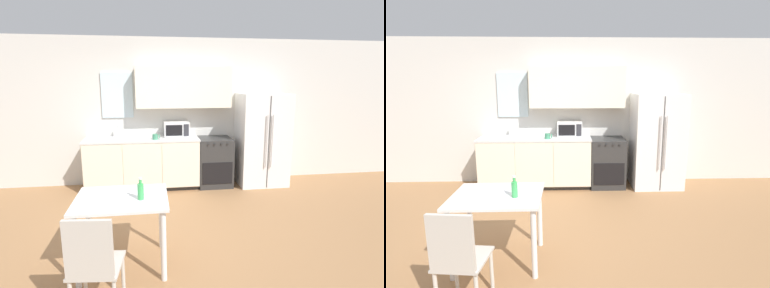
% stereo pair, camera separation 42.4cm
% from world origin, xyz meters
% --- Properties ---
extents(ground_plane, '(12.00, 12.00, 0.00)m').
position_xyz_m(ground_plane, '(0.00, 0.00, 0.00)').
color(ground_plane, '#9E7047').
extents(wall_back, '(12.00, 0.38, 2.70)m').
position_xyz_m(wall_back, '(0.06, 2.01, 1.43)').
color(wall_back, silver).
rests_on(wall_back, ground_plane).
extents(kitchen_counter, '(2.02, 0.64, 0.93)m').
position_xyz_m(kitchen_counter, '(-0.36, 1.70, 0.47)').
color(kitchen_counter, '#333333').
rests_on(kitchen_counter, ground_plane).
extents(oven_range, '(0.62, 0.64, 0.89)m').
position_xyz_m(oven_range, '(0.96, 1.70, 0.45)').
color(oven_range, '#2D2D2D').
rests_on(oven_range, ground_plane).
extents(refrigerator, '(0.89, 0.73, 1.71)m').
position_xyz_m(refrigerator, '(1.86, 1.67, 0.85)').
color(refrigerator, white).
rests_on(refrigerator, ground_plane).
extents(kitchen_sink, '(0.75, 0.38, 0.25)m').
position_xyz_m(kitchen_sink, '(-0.79, 1.71, 0.94)').
color(kitchen_sink, '#B7BABC').
rests_on(kitchen_sink, kitchen_counter).
extents(microwave, '(0.46, 0.31, 0.27)m').
position_xyz_m(microwave, '(0.27, 1.83, 1.06)').
color(microwave, silver).
rests_on(microwave, kitchen_counter).
extents(coffee_mug, '(0.13, 0.09, 0.09)m').
position_xyz_m(coffee_mug, '(-0.12, 1.56, 0.97)').
color(coffee_mug, '#3F8C66').
rests_on(coffee_mug, kitchen_counter).
extents(dining_table, '(0.93, 0.73, 0.77)m').
position_xyz_m(dining_table, '(-0.51, -0.68, 0.63)').
color(dining_table, white).
rests_on(dining_table, ground_plane).
extents(dining_chair_near, '(0.44, 0.44, 0.93)m').
position_xyz_m(dining_chair_near, '(-0.68, -1.42, 0.54)').
color(dining_chair_near, beige).
rests_on(dining_chair_near, ground_plane).
extents(drink_bottle, '(0.06, 0.06, 0.23)m').
position_xyz_m(drink_bottle, '(-0.32, -0.75, 0.86)').
color(drink_bottle, '#3FB259').
rests_on(drink_bottle, dining_table).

